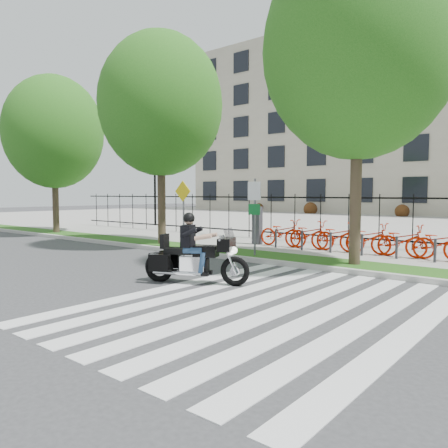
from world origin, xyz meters
The scene contains 15 objects.
ground centered at (0.00, 0.00, 0.00)m, with size 120.00×120.00×0.00m, color #333335.
curb centered at (0.00, 4.10, 0.07)m, with size 60.00×0.20×0.15m, color #A8A69E.
grass_verge centered at (0.00, 4.95, 0.07)m, with size 60.00×1.50×0.15m, color #1F4D13.
sidewalk centered at (0.00, 7.45, 0.07)m, with size 60.00×3.50×0.15m, color gray.
plaza centered at (0.00, 25.00, 0.05)m, with size 80.00×34.00×0.10m, color gray.
crosswalk_stripes centered at (4.83, 0.00, 0.01)m, with size 5.70×8.00×0.01m, color silver, non-canonical shape.
iron_fence centered at (0.00, 9.20, 1.15)m, with size 30.00×0.06×2.00m, color black, non-canonical shape.
lamp_post_left centered at (-12.00, 12.00, 3.21)m, with size 1.06×0.70×4.25m.
street_tree_0 centered at (-11.76, 4.95, 5.31)m, with size 5.03×5.03×8.07m.
street_tree_1 centered at (-3.66, 4.95, 5.68)m, with size 4.92×4.92×8.37m.
street_tree_2 centered at (4.44, 4.95, 6.18)m, with size 5.35×5.35×9.11m.
bike_share_station centered at (5.01, 7.20, 0.68)m, with size 11.18×0.89×1.50m.
sign_pole_regulatory centered at (1.19, 4.58, 1.74)m, with size 0.50×0.09×2.50m.
sign_pole_warning centered at (-2.07, 4.58, 1.74)m, with size 0.78×0.09×2.49m.
motorcycle_rider centered at (2.30, 0.57, 0.69)m, with size 2.52×1.38×2.06m.
Camera 1 is at (9.44, -7.00, 2.16)m, focal length 35.00 mm.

